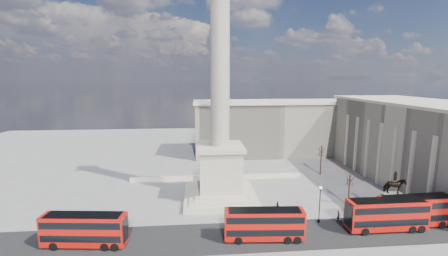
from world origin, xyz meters
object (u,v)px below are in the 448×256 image
pedestrian_standing (422,213)px  victorian_lamp (320,201)px  pedestrian_crossing (278,206)px  red_bus_b (265,224)px  red_bus_d (417,210)px  red_bus_c (387,214)px  nelsons_column (220,134)px  equestrian_statue (393,202)px  red_bus_a (85,229)px  pedestrian_walking (338,216)px

pedestrian_standing → victorian_lamp: bearing=-1.0°
pedestrian_crossing → victorian_lamp: bearing=-152.9°
pedestrian_crossing → pedestrian_standing: bearing=-123.3°
red_bus_b → red_bus_d: size_ratio=0.94×
red_bus_c → nelsons_column: bearing=149.2°
equestrian_statue → red_bus_b: bearing=-168.2°
red_bus_b → equestrian_statue: size_ratio=1.41×
red_bus_a → pedestrian_crossing: red_bus_a is taller
red_bus_d → equestrian_statue: 3.61m
victorian_lamp → pedestrian_standing: victorian_lamp is taller
red_bus_c → red_bus_a: bearing=-179.2°
equestrian_statue → victorian_lamp: bearing=-178.7°
red_bus_c → pedestrian_walking: bearing=150.1°
nelsons_column → red_bus_a: size_ratio=4.18×
red_bus_d → red_bus_c: bearing=-173.3°
pedestrian_walking → red_bus_d: bearing=-41.7°
red_bus_a → red_bus_c: (45.36, 0.52, 0.15)m
red_bus_a → red_bus_d: (51.07, 1.41, 0.15)m
red_bus_b → pedestrian_crossing: (4.52, 9.43, -1.57)m
red_bus_c → red_bus_d: bearing=9.1°
red_bus_d → victorian_lamp: 15.44m
victorian_lamp → pedestrian_walking: size_ratio=3.49×
victorian_lamp → red_bus_a: bearing=-173.8°
equestrian_statue → pedestrian_standing: size_ratio=4.58×
red_bus_c → pedestrian_walking: size_ratio=6.90×
pedestrian_standing → pedestrian_crossing: bearing=-12.6°
equestrian_statue → pedestrian_standing: 5.70m
victorian_lamp → pedestrian_standing: 18.48m
victorian_lamp → red_bus_d: bearing=-9.4°
red_bus_a → victorian_lamp: (35.88, 3.92, 1.21)m
pedestrian_walking → pedestrian_standing: pedestrian_standing is taller
nelsons_column → red_bus_b: (5.33, -16.15, -10.44)m
red_bus_b → red_bus_c: (19.67, 1.13, 0.17)m
equestrian_statue → pedestrian_standing: equestrian_statue is taller
pedestrian_crossing → pedestrian_walking: bearing=-139.8°
victorian_lamp → pedestrian_walking: 4.41m
victorian_lamp → nelsons_column: bearing=143.2°
nelsons_column → red_bus_b: nelsons_column is taller
red_bus_b → pedestrian_walking: bearing=22.9°
red_bus_b → red_bus_a: bearing=-177.3°
red_bus_b → victorian_lamp: bearing=28.0°
red_bus_a → red_bus_d: 51.09m
nelsons_column → pedestrian_standing: bearing=-18.8°
red_bus_b → pedestrian_crossing: 10.58m
nelsons_column → pedestrian_crossing: size_ratio=27.64×
nelsons_column → pedestrian_walking: (18.92, -11.50, -12.02)m
red_bus_c → pedestrian_crossing: red_bus_c is taller
red_bus_c → victorian_lamp: size_ratio=1.98×
red_bus_a → red_bus_b: (25.69, -0.61, -0.02)m
red_bus_a → red_bus_c: red_bus_c is taller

